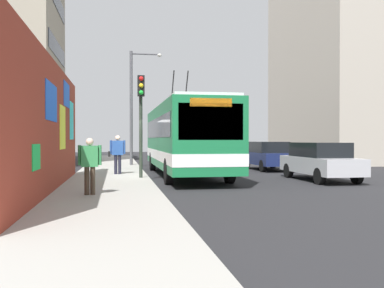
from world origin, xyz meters
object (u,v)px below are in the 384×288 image
at_px(pedestrian_near_wall, 90,162).
at_px(street_lamp, 135,100).
at_px(parked_car_silver, 320,160).
at_px(traffic_light, 141,109).
at_px(pedestrian_midblock, 117,151).
at_px(city_bus, 184,136).
at_px(parked_car_navy, 268,155).

xyz_separation_m(pedestrian_near_wall, street_lamp, (13.91, -1.83, 3.05)).
distance_m(parked_car_silver, traffic_light, 7.70).
xyz_separation_m(pedestrian_midblock, street_lamp, (6.80, -1.05, 2.96)).
bearing_deg(traffic_light, parked_car_silver, -96.88).
bearing_deg(street_lamp, city_bus, -162.77).
distance_m(city_bus, street_lamp, 7.24).
height_order(parked_car_navy, street_lamp, street_lamp).
distance_m(pedestrian_midblock, traffic_light, 2.86).
relative_size(parked_car_silver, pedestrian_near_wall, 2.81).
height_order(parked_car_navy, pedestrian_near_wall, pedestrian_near_wall).
xyz_separation_m(parked_car_silver, parked_car_navy, (6.16, 0.00, -0.00)).
height_order(pedestrian_near_wall, street_lamp, street_lamp).
bearing_deg(city_bus, parked_car_silver, -121.33).
height_order(pedestrian_near_wall, traffic_light, traffic_light).
relative_size(pedestrian_midblock, traffic_light, 0.42).
xyz_separation_m(parked_car_silver, pedestrian_midblock, (2.92, 8.29, 0.34)).
bearing_deg(pedestrian_near_wall, parked_car_silver, -65.21).
xyz_separation_m(parked_car_navy, pedestrian_near_wall, (-10.35, 9.07, 0.25)).
relative_size(city_bus, traffic_light, 2.75).
bearing_deg(pedestrian_near_wall, traffic_light, -18.70).
xyz_separation_m(parked_car_silver, traffic_light, (0.89, 7.35, 2.12)).
height_order(parked_car_silver, pedestrian_near_wall, pedestrian_near_wall).
height_order(parked_car_silver, parked_car_navy, same).
bearing_deg(city_bus, parked_car_navy, -60.03).
bearing_deg(pedestrian_midblock, pedestrian_near_wall, 173.75).
xyz_separation_m(parked_car_navy, traffic_light, (-5.28, 7.35, 2.12)).
relative_size(pedestrian_midblock, street_lamp, 0.25).
relative_size(parked_car_silver, pedestrian_midblock, 2.59).
bearing_deg(parked_car_navy, pedestrian_near_wall, 138.78).
xyz_separation_m(city_bus, street_lamp, (6.56, 2.03, 2.29)).
bearing_deg(parked_car_navy, traffic_light, 125.67).
bearing_deg(city_bus, pedestrian_midblock, 94.45).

